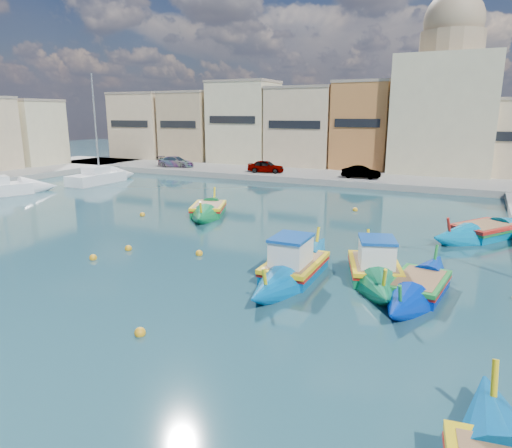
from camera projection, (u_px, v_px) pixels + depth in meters
The scene contains 13 objects.
ground at pixel (113, 275), 19.74m from camera, with size 160.00×160.00×0.00m, color #133139.
north_quay at pixel (330, 177), 47.62m from camera, with size 80.00×8.00×0.60m, color gray.
north_townhouses at pixel (410, 130), 50.10m from camera, with size 83.20×7.87×10.19m.
church_block at pixel (446, 98), 48.44m from camera, with size 10.00×10.00×19.10m.
parked_cars at pixel (246, 166), 49.96m from camera, with size 26.11×2.31×1.31m.
luzzu_turquoise_cabin at pixel (294, 268), 19.59m from camera, with size 2.14×9.06×2.90m.
luzzu_blue_cabin at pixel (374, 270), 19.41m from camera, with size 4.34×8.16×2.82m.
luzzu_cyan_mid at pixel (484, 232), 25.76m from camera, with size 6.70×8.61×2.64m.
luzzu_green at pixel (208, 210), 31.58m from camera, with size 4.86×8.09×2.49m.
luzzu_blue_south at pixel (419, 287), 17.75m from camera, with size 2.67×7.88×2.23m.
yacht_north at pixel (110, 177), 46.97m from camera, with size 2.43×8.53×11.38m.
yacht_midnorth at pixel (17, 188), 39.74m from camera, with size 5.16×7.99×10.93m.
mooring_buoys at pixel (223, 249), 23.30m from camera, with size 22.47×22.01×0.36m.
Camera 1 is at (13.76, -14.05, 6.84)m, focal length 32.00 mm.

